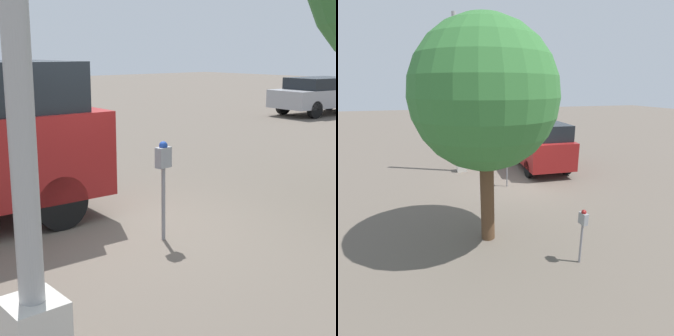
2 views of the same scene
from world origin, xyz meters
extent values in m
plane|color=#60564C|center=(0.00, 0.00, 0.00)|extent=(80.00, 80.00, 0.00)
cylinder|color=gray|center=(-0.19, 0.62, 0.48)|extent=(0.05, 0.05, 0.96)
cube|color=gray|center=(-0.19, 0.62, 1.09)|extent=(0.21, 0.13, 0.26)
sphere|color=navy|center=(-0.19, 0.62, 1.24)|extent=(0.11, 0.11, 0.11)
cube|color=beige|center=(2.32, 2.11, 0.28)|extent=(0.44, 0.44, 0.55)
cylinder|color=black|center=(0.63, -0.63, 0.38)|extent=(0.77, 0.27, 0.75)
cylinder|color=black|center=(0.55, -2.38, 0.38)|extent=(0.77, 0.27, 0.75)
cube|color=#9E9EA3|center=(-13.74, -6.11, 0.65)|extent=(4.57, 2.12, 0.67)
cube|color=black|center=(-13.52, -6.13, 1.20)|extent=(2.57, 1.81, 0.44)
cylinder|color=black|center=(-15.18, -6.76, 0.32)|extent=(0.65, 0.26, 0.64)
cylinder|color=black|center=(-12.44, -6.99, 0.32)|extent=(0.65, 0.26, 0.64)
cylinder|color=black|center=(-12.31, -5.46, 0.32)|extent=(0.65, 0.26, 0.64)
camera|label=1|loc=(3.82, 5.52, 2.39)|focal=55.00mm
camera|label=2|loc=(-9.61, 3.34, 3.80)|focal=28.00mm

